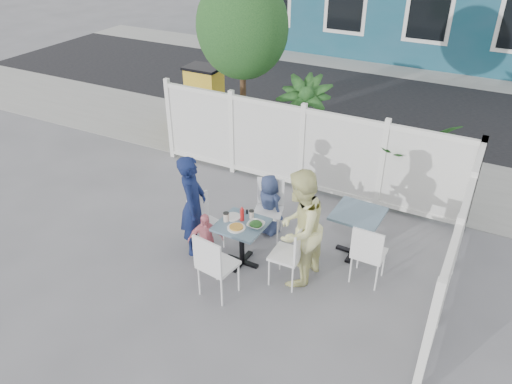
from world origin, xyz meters
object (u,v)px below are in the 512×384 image
at_px(chair_left, 203,219).
at_px(toddler, 206,240).
at_px(chair_right, 292,251).
at_px(woman, 299,229).
at_px(boy, 269,205).
at_px(utility_cabinet, 205,99).
at_px(chair_near, 214,262).
at_px(main_table, 242,233).
at_px(spare_table, 357,222).
at_px(chair_back, 269,204).
at_px(man, 193,205).

relative_size(chair_left, toddler, 1.01).
distance_m(chair_right, woman, 0.33).
bearing_deg(boy, utility_cabinet, -21.67).
distance_m(utility_cabinet, toddler, 5.11).
distance_m(utility_cabinet, chair_near, 5.80).
bearing_deg(main_table, spare_table, 35.15).
xyz_separation_m(boy, toddler, (-0.45, -1.18, -0.07)).
xyz_separation_m(chair_left, chair_right, (1.54, -0.15, 0.04)).
distance_m(utility_cabinet, chair_left, 4.67).
height_order(spare_table, chair_back, chair_back).
height_order(spare_table, toddler, toddler).
height_order(spare_table, boy, boy).
bearing_deg(spare_table, chair_near, -127.67).
relative_size(chair_back, man, 0.60).
height_order(utility_cabinet, boy, utility_cabinet).
distance_m(chair_back, woman, 1.21).
height_order(utility_cabinet, chair_right, utility_cabinet).
bearing_deg(woman, main_table, -82.47).
xyz_separation_m(chair_right, chair_back, (-0.81, 0.93, -0.00)).
bearing_deg(woman, chair_left, -87.01).
height_order(main_table, chair_back, chair_back).
bearing_deg(chair_right, spare_table, -29.96).
relative_size(chair_left, chair_near, 0.89).
bearing_deg(boy, chair_near, 113.69).
bearing_deg(toddler, main_table, -4.16).
bearing_deg(man, chair_back, -66.70).
bearing_deg(chair_back, woman, 120.61).
bearing_deg(boy, chair_right, 153.53).
height_order(chair_back, chair_near, chair_near).
height_order(woman, boy, woman).
xyz_separation_m(chair_back, chair_near, (0.01, -1.67, 0.03)).
relative_size(chair_right, toddler, 1.08).
bearing_deg(toddler, man, 109.39).
bearing_deg(spare_table, toddler, -145.68).
bearing_deg(spare_table, chair_back, -174.77).
relative_size(main_table, boy, 0.68).
height_order(main_table, chair_right, chair_right).
bearing_deg(boy, spare_table, -153.48).
distance_m(spare_table, chair_near, 2.27).
bearing_deg(chair_near, chair_right, 50.08).
height_order(chair_near, woman, woman).
distance_m(chair_back, chair_near, 1.67).
relative_size(spare_table, chair_back, 0.78).
bearing_deg(chair_left, chair_right, 97.68).
bearing_deg(man, chair_near, -157.05).
xyz_separation_m(chair_right, chair_near, (-0.81, -0.73, 0.03)).
xyz_separation_m(main_table, boy, (-0.00, 0.90, -0.03)).
height_order(chair_back, woman, woman).
xyz_separation_m(spare_table, woman, (-0.55, -0.94, 0.29)).
bearing_deg(chair_left, chair_near, 52.96).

